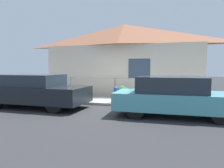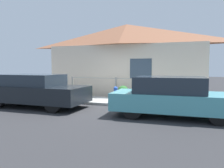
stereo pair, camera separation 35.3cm
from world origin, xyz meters
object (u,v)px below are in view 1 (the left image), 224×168
(potted_plant_by_fence, at_px, (74,91))
(car_left, at_px, (35,91))
(potted_plant_near_hydrant, at_px, (122,91))
(car_right, at_px, (175,97))
(fire_hydrant, at_px, (116,94))

(potted_plant_by_fence, bearing_deg, car_left, -99.50)
(car_left, distance_m, potted_plant_near_hydrant, 3.94)
(car_right, height_order, fire_hydrant, car_right)
(fire_hydrant, height_order, potted_plant_by_fence, fire_hydrant)
(fire_hydrant, distance_m, potted_plant_near_hydrant, 1.17)
(car_right, bearing_deg, fire_hydrant, 147.47)
(car_left, height_order, fire_hydrant, car_left)
(car_right, xyz_separation_m, fire_hydrant, (-2.44, 1.47, -0.19))
(car_right, xyz_separation_m, potted_plant_by_fence, (-4.94, 2.57, -0.27))
(fire_hydrant, relative_size, potted_plant_near_hydrant, 1.10)
(potted_plant_by_fence, bearing_deg, potted_plant_near_hydrant, 1.45)
(car_right, relative_size, fire_hydrant, 5.86)
(car_right, bearing_deg, potted_plant_by_fence, 151.00)
(car_right, relative_size, potted_plant_near_hydrant, 6.43)
(car_left, xyz_separation_m, car_right, (5.37, -0.00, -0.02))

